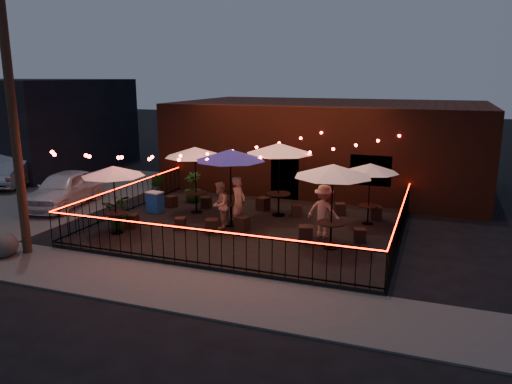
# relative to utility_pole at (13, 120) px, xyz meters

# --- Properties ---
(ground) EXTENTS (110.00, 110.00, 0.00)m
(ground) POSITION_rel_utility_pole_xyz_m (5.40, 2.60, -4.00)
(ground) COLOR black
(ground) RESTS_ON ground
(patio) EXTENTS (10.00, 8.00, 0.15)m
(patio) POSITION_rel_utility_pole_xyz_m (5.40, 4.60, -3.92)
(patio) COLOR black
(patio) RESTS_ON ground
(sidewalk) EXTENTS (18.00, 2.50, 0.05)m
(sidewalk) POSITION_rel_utility_pole_xyz_m (5.40, -0.65, -3.98)
(sidewalk) COLOR #484542
(sidewalk) RESTS_ON ground
(parking_lot) EXTENTS (11.00, 12.00, 0.02)m
(parking_lot) POSITION_rel_utility_pole_xyz_m (-6.60, 6.60, -3.99)
(parking_lot) COLOR #484542
(parking_lot) RESTS_ON ground
(brick_building) EXTENTS (14.00, 8.00, 4.00)m
(brick_building) POSITION_rel_utility_pole_xyz_m (6.40, 12.59, -2.00)
(brick_building) COLOR #3B1C10
(brick_building) RESTS_ON ground
(background_building) EXTENTS (12.00, 9.00, 5.00)m
(background_building) POSITION_rel_utility_pole_xyz_m (-12.60, 11.60, -1.50)
(background_building) COLOR black
(background_building) RESTS_ON ground
(utility_pole) EXTENTS (0.26, 0.26, 8.00)m
(utility_pole) POSITION_rel_utility_pole_xyz_m (0.00, 0.00, 0.00)
(utility_pole) COLOR #3A2A17
(utility_pole) RESTS_ON ground
(fence_front) EXTENTS (10.00, 0.04, 1.04)m
(fence_front) POSITION_rel_utility_pole_xyz_m (5.40, 0.60, -3.34)
(fence_front) COLOR black
(fence_front) RESTS_ON patio
(fence_left) EXTENTS (0.04, 8.00, 1.04)m
(fence_left) POSITION_rel_utility_pole_xyz_m (0.40, 4.60, -3.34)
(fence_left) COLOR black
(fence_left) RESTS_ON patio
(fence_right) EXTENTS (0.04, 8.00, 1.04)m
(fence_right) POSITION_rel_utility_pole_xyz_m (10.40, 4.60, -3.34)
(fence_right) COLOR black
(fence_right) RESTS_ON patio
(festoon_lights) EXTENTS (10.02, 8.72, 1.32)m
(festoon_lights) POSITION_rel_utility_pole_xyz_m (4.39, 4.30, -1.48)
(festoon_lights) COLOR #FF2A28
(festoon_lights) RESTS_ON ground
(cafe_table_0) EXTENTS (2.69, 2.69, 2.25)m
(cafe_table_0) POSITION_rel_utility_pole_xyz_m (1.60, 2.23, -1.80)
(cafe_table_0) COLOR black
(cafe_table_0) RESTS_ON patio
(cafe_table_1) EXTENTS (2.32, 2.32, 2.49)m
(cafe_table_1) POSITION_rel_utility_pole_xyz_m (2.89, 5.45, -1.57)
(cafe_table_1) COLOR black
(cafe_table_1) RESTS_ON patio
(cafe_table_2) EXTENTS (2.69, 2.69, 2.66)m
(cafe_table_2) POSITION_rel_utility_pole_xyz_m (4.78, 4.37, -1.42)
(cafe_table_2) COLOR black
(cafe_table_2) RESTS_ON patio
(cafe_table_3) EXTENTS (2.59, 2.59, 2.70)m
(cafe_table_3) POSITION_rel_utility_pole_xyz_m (5.94, 6.13, -1.39)
(cafe_table_3) COLOR black
(cafe_table_3) RESTS_ON patio
(cafe_table_4) EXTENTS (2.75, 2.75, 2.56)m
(cafe_table_4) POSITION_rel_utility_pole_xyz_m (8.51, 3.25, -1.51)
(cafe_table_4) COLOR black
(cafe_table_4) RESTS_ON patio
(cafe_table_5) EXTENTS (2.06, 2.06, 2.15)m
(cafe_table_5) POSITION_rel_utility_pole_xyz_m (9.20, 6.17, -1.89)
(cafe_table_5) COLOR black
(cafe_table_5) RESTS_ON patio
(bistro_chair_0) EXTENTS (0.46, 0.46, 0.46)m
(bistro_chair_0) POSITION_rel_utility_pole_xyz_m (1.73, 2.90, -3.62)
(bistro_chair_0) COLOR black
(bistro_chair_0) RESTS_ON patio
(bistro_chair_1) EXTENTS (0.44, 0.44, 0.41)m
(bistro_chair_1) POSITION_rel_utility_pole_xyz_m (3.38, 3.31, -3.64)
(bistro_chair_1) COLOR black
(bistro_chair_1) RESTS_ON patio
(bistro_chair_2) EXTENTS (0.44, 0.44, 0.43)m
(bistro_chair_2) POSITION_rel_utility_pole_xyz_m (1.58, 5.84, -3.63)
(bistro_chair_2) COLOR black
(bistro_chair_2) RESTS_ON patio
(bistro_chair_3) EXTENTS (0.39, 0.39, 0.41)m
(bistro_chair_3) POSITION_rel_utility_pole_xyz_m (2.93, 6.21, -3.64)
(bistro_chair_3) COLOR black
(bistro_chair_3) RESTS_ON patio
(bistro_chair_4) EXTENTS (0.53, 0.53, 0.48)m
(bistro_chair_4) POSITION_rel_utility_pole_xyz_m (4.55, 3.30, -3.61)
(bistro_chair_4) COLOR black
(bistro_chair_4) RESTS_ON patio
(bistro_chair_5) EXTENTS (0.49, 0.49, 0.49)m
(bistro_chair_5) POSITION_rel_utility_pole_xyz_m (5.39, 3.89, -3.61)
(bistro_chair_5) COLOR black
(bistro_chair_5) RESTS_ON patio
(bistro_chair_6) EXTENTS (0.52, 0.52, 0.49)m
(bistro_chair_6) POSITION_rel_utility_pole_xyz_m (5.13, 6.67, -3.61)
(bistro_chair_6) COLOR black
(bistro_chair_6) RESTS_ON patio
(bistro_chair_7) EXTENTS (0.46, 0.46, 0.42)m
(bistro_chair_7) POSITION_rel_utility_pole_xyz_m (6.60, 6.26, -3.64)
(bistro_chair_7) COLOR black
(bistro_chair_7) RESTS_ON patio
(bistro_chair_8) EXTENTS (0.53, 0.53, 0.51)m
(bistro_chair_8) POSITION_rel_utility_pole_xyz_m (7.66, 3.54, -3.60)
(bistro_chair_8) COLOR black
(bistro_chair_8) RESTS_ON patio
(bistro_chair_9) EXTENTS (0.44, 0.44, 0.41)m
(bistro_chair_9) POSITION_rel_utility_pole_xyz_m (9.24, 4.15, -3.64)
(bistro_chair_9) COLOR black
(bistro_chair_9) RESTS_ON patio
(bistro_chair_10) EXTENTS (0.49, 0.49, 0.44)m
(bistro_chair_10) POSITION_rel_utility_pole_xyz_m (8.06, 7.00, -3.63)
(bistro_chair_10) COLOR black
(bistro_chair_10) RESTS_ON patio
(bistro_chair_11) EXTENTS (0.47, 0.47, 0.46)m
(bistro_chair_11) POSITION_rel_utility_pole_xyz_m (9.39, 6.89, -3.62)
(bistro_chair_11) COLOR black
(bistro_chair_11) RESTS_ON patio
(patron_a) EXTENTS (0.45, 0.67, 1.78)m
(patron_a) POSITION_rel_utility_pole_xyz_m (5.14, 4.15, -2.96)
(patron_a) COLOR tan
(patron_a) RESTS_ON patio
(patron_b) EXTENTS (0.67, 0.83, 1.61)m
(patron_b) POSITION_rel_utility_pole_xyz_m (4.56, 3.94, -3.04)
(patron_b) COLOR tan
(patron_b) RESTS_ON patio
(patron_c) EXTENTS (1.21, 0.85, 1.71)m
(patron_c) POSITION_rel_utility_pole_xyz_m (8.06, 4.20, -2.99)
(patron_c) COLOR #E2B290
(patron_c) RESTS_ON patio
(potted_shrub_a) EXTENTS (1.31, 1.22, 1.21)m
(potted_shrub_a) POSITION_rel_utility_pole_xyz_m (1.37, 2.77, -3.25)
(potted_shrub_a) COLOR #0D3F0D
(potted_shrub_a) RESTS_ON patio
(potted_shrub_b) EXTENTS (0.88, 0.81, 1.30)m
(potted_shrub_b) POSITION_rel_utility_pole_xyz_m (0.89, 5.84, -3.20)
(potted_shrub_b) COLOR #173910
(potted_shrub_b) RESTS_ON patio
(potted_shrub_c) EXTENTS (0.74, 0.74, 1.24)m
(potted_shrub_c) POSITION_rel_utility_pole_xyz_m (2.03, 6.82, -3.23)
(potted_shrub_c) COLOR #0E360A
(potted_shrub_c) RESTS_ON patio
(cooler) EXTENTS (0.66, 0.52, 0.79)m
(cooler) POSITION_rel_utility_pole_xyz_m (1.40, 4.93, -3.45)
(cooler) COLOR #1750B6
(cooler) RESTS_ON patio
(boulder) EXTENTS (1.08, 0.96, 0.75)m
(boulder) POSITION_rel_utility_pole_xyz_m (-0.48, -0.50, -3.62)
(boulder) COLOR #3E3F3A
(boulder) RESTS_ON ground
(car_white) EXTENTS (2.40, 4.47, 1.45)m
(car_white) POSITION_rel_utility_pole_xyz_m (-2.81, 4.90, -3.28)
(car_white) COLOR white
(car_white) RESTS_ON ground
(car_silver) EXTENTS (3.12, 5.36, 1.67)m
(car_silver) POSITION_rel_utility_pole_xyz_m (-7.95, 7.71, -3.16)
(car_silver) COLOR #A0A0A9
(car_silver) RESTS_ON ground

